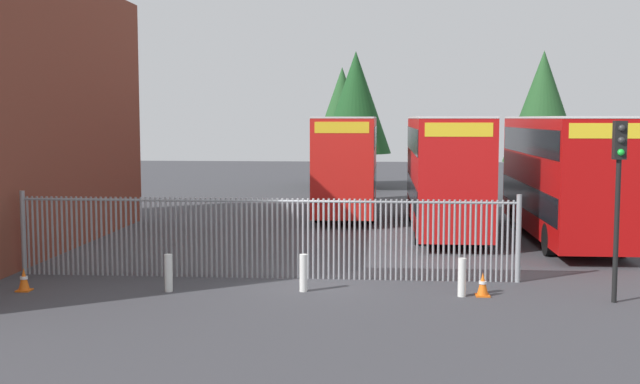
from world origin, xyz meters
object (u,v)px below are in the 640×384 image
at_px(double_decker_bus_near_gate, 562,173).
at_px(traffic_cone_by_gate, 483,285).
at_px(double_decker_bus_behind_fence_right, 348,161).
at_px(bollard_center_front, 303,273).
at_px(bollard_near_right, 462,277).
at_px(traffic_cone_mid_forecourt, 24,280).
at_px(bollard_near_left, 169,273).
at_px(double_decker_bus_behind_fence_left, 445,169).
at_px(traffic_light_kerbside, 619,177).

xyz_separation_m(double_decker_bus_near_gate, traffic_cone_by_gate, (-3.91, -9.26, -2.13)).
bearing_deg(double_decker_bus_behind_fence_right, double_decker_bus_near_gate, -42.97).
height_order(bollard_center_front, bollard_near_right, same).
bearing_deg(double_decker_bus_near_gate, traffic_cone_mid_forecourt, -148.05).
bearing_deg(traffic_cone_by_gate, bollard_near_left, -179.21).
bearing_deg(double_decker_bus_behind_fence_left, bollard_center_front, -111.64).
bearing_deg(traffic_cone_mid_forecourt, double_decker_bus_behind_fence_right, 66.45).
bearing_deg(double_decker_bus_behind_fence_right, double_decker_bus_behind_fence_left, -54.50).
xyz_separation_m(bollard_near_left, traffic_light_kerbside, (10.86, -0.32, 2.51)).
height_order(double_decker_bus_near_gate, traffic_light_kerbside, double_decker_bus_near_gate).
bearing_deg(bollard_center_front, bollard_near_right, -3.58).
xyz_separation_m(double_decker_bus_behind_fence_left, bollard_near_left, (-7.74, -11.23, -1.95)).
distance_m(double_decker_bus_behind_fence_left, double_decker_bus_behind_fence_right, 6.84).
distance_m(double_decker_bus_behind_fence_left, traffic_light_kerbside, 11.98).
distance_m(double_decker_bus_behind_fence_right, bollard_center_front, 16.64).
height_order(double_decker_bus_near_gate, double_decker_bus_behind_fence_right, same).
bearing_deg(bollard_near_left, bollard_center_front, 4.73).
bearing_deg(traffic_cone_by_gate, bollard_center_front, 177.77).
distance_m(double_decker_bus_behind_fence_right, bollard_near_right, 17.25).
bearing_deg(traffic_cone_by_gate, traffic_light_kerbside, -7.99).
relative_size(double_decker_bus_behind_fence_left, traffic_cone_mid_forecourt, 18.32).
relative_size(double_decker_bus_behind_fence_right, bollard_near_right, 11.38).
bearing_deg(bollard_near_left, traffic_cone_mid_forecourt, -176.18).
relative_size(double_decker_bus_near_gate, bollard_near_left, 11.38).
bearing_deg(bollard_near_right, traffic_cone_mid_forecourt, -178.54).
relative_size(bollard_near_right, traffic_cone_mid_forecourt, 1.61).
height_order(double_decker_bus_behind_fence_left, double_decker_bus_behind_fence_right, same).
bearing_deg(bollard_center_front, traffic_light_kerbside, -4.58).
height_order(double_decker_bus_behind_fence_left, traffic_cone_mid_forecourt, double_decker_bus_behind_fence_left).
height_order(double_decker_bus_behind_fence_left, bollard_near_right, double_decker_bus_behind_fence_left).
distance_m(bollard_near_left, traffic_light_kerbside, 11.15).
distance_m(double_decker_bus_near_gate, double_decker_bus_behind_fence_left, 4.43).
xyz_separation_m(bollard_near_left, bollard_center_front, (3.39, 0.28, 0.00)).
xyz_separation_m(double_decker_bus_behind_fence_right, traffic_cone_by_gate, (4.07, -16.69, -2.13)).
distance_m(traffic_cone_by_gate, traffic_light_kerbside, 4.08).
bearing_deg(double_decker_bus_near_gate, bollard_center_front, -132.62).
bearing_deg(double_decker_bus_behind_fence_left, traffic_cone_by_gate, -89.50).
relative_size(double_decker_bus_behind_fence_left, bollard_center_front, 11.38).
relative_size(double_decker_bus_behind_fence_left, double_decker_bus_behind_fence_right, 1.00).
xyz_separation_m(bollard_center_front, bollard_near_right, (3.93, -0.25, 0.00)).
xyz_separation_m(double_decker_bus_near_gate, bollard_near_left, (-11.75, -9.37, -1.95)).
bearing_deg(bollard_near_left, bollard_near_right, 0.27).
xyz_separation_m(bollard_near_right, traffic_cone_mid_forecourt, (-10.98, -0.28, -0.19)).
distance_m(double_decker_bus_behind_fence_left, bollard_near_right, 11.38).
height_order(bollard_center_front, traffic_cone_mid_forecourt, bollard_center_front).
bearing_deg(double_decker_bus_behind_fence_right, traffic_cone_mid_forecourt, -113.55).
height_order(double_decker_bus_behind_fence_right, bollard_near_left, double_decker_bus_behind_fence_right).
distance_m(double_decker_bus_near_gate, traffic_cone_by_gate, 10.28).
bearing_deg(traffic_cone_mid_forecourt, double_decker_bus_near_gate, 31.95).
bearing_deg(bollard_near_left, traffic_light_kerbside, -1.68).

